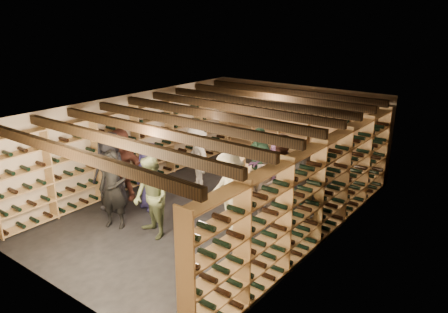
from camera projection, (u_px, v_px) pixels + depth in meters
ground at (213, 209)px, 10.25m from camera, size 8.00×8.00×0.00m
walls at (213, 160)px, 9.87m from camera, size 5.52×8.02×2.40m
ceiling at (212, 108)px, 9.49m from camera, size 5.50×8.00×0.01m
ceiling_joists at (212, 114)px, 9.53m from camera, size 5.40×7.12×0.18m
wine_rack_left at (136, 146)px, 11.39m from camera, size 0.32×7.50×2.15m
wine_rack_right at (316, 192)px, 8.43m from camera, size 0.32×7.50×2.15m
wine_rack_back at (294, 131)px, 12.80m from camera, size 4.70×0.30×2.15m
crate_stack_left at (236, 174)px, 11.26m from camera, size 0.59×0.49×0.85m
crate_stack_right at (248, 180)px, 11.06m from camera, size 0.58×0.47×0.68m
crate_loose at (301, 204)px, 10.27m from camera, size 0.57×0.46×0.17m
person_0 at (111, 171)px, 10.03m from camera, size 1.02×0.79×1.85m
person_1 at (113, 190)px, 9.14m from camera, size 0.73×0.63×1.70m
person_2 at (151, 198)px, 8.74m from camera, size 0.98×0.86×1.70m
person_3 at (228, 192)px, 8.97m from camera, size 1.22×0.86×1.72m
person_4 at (282, 207)px, 8.45m from camera, size 0.94×0.40×1.60m
person_5 at (121, 164)px, 10.58m from camera, size 1.72×0.89×1.77m
person_6 at (150, 176)px, 10.06m from camera, size 0.87×0.65×1.60m
person_7 at (266, 187)px, 9.38m from camera, size 0.65×0.49×1.62m
person_8 at (281, 174)px, 9.86m from camera, size 1.07×0.96×1.82m
person_9 at (196, 157)px, 11.32m from camera, size 1.22×1.00×1.64m
person_10 at (259, 162)px, 10.71m from camera, size 1.11×0.69×1.77m
person_11 at (278, 170)px, 10.42m from camera, size 1.51×0.59×1.60m
person_12 at (300, 193)px, 8.77m from camera, size 1.02×0.78×1.84m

